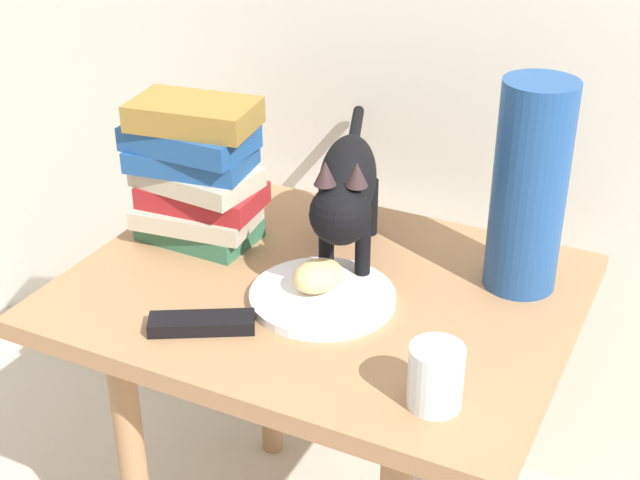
{
  "coord_description": "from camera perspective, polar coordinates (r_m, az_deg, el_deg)",
  "views": [
    {
      "loc": [
        0.53,
        -1.07,
        1.3
      ],
      "look_at": [
        0.0,
        0.0,
        0.66
      ],
      "focal_mm": 50.73,
      "sensor_mm": 36.0,
      "label": 1
    }
  ],
  "objects": [
    {
      "name": "green_vase",
      "position": [
        1.36,
        13.07,
        3.22
      ],
      "size": [
        0.11,
        0.11,
        0.33
      ],
      "primitive_type": "cylinder",
      "color": "navy",
      "rests_on": "side_table"
    },
    {
      "name": "tv_remote",
      "position": [
        1.3,
        -7.47,
        -5.23
      ],
      "size": [
        0.15,
        0.11,
        0.02
      ],
      "primitive_type": "cube",
      "rotation": [
        0.0,
        0.0,
        0.51
      ],
      "color": "black",
      "rests_on": "side_table"
    },
    {
      "name": "plate",
      "position": [
        1.35,
        0.15,
        -3.6
      ],
      "size": [
        0.22,
        0.22,
        0.01
      ],
      "primitive_type": "cylinder",
      "color": "white",
      "rests_on": "side_table"
    },
    {
      "name": "cat",
      "position": [
        1.39,
        1.68,
        3.33
      ],
      "size": [
        0.21,
        0.45,
        0.23
      ],
      "color": "black",
      "rests_on": "side_table"
    },
    {
      "name": "candle_jar",
      "position": [
        1.14,
        7.3,
        -8.72
      ],
      "size": [
        0.07,
        0.07,
        0.08
      ],
      "color": "silver",
      "rests_on": "side_table"
    },
    {
      "name": "side_table",
      "position": [
        1.44,
        0.0,
        -5.8
      ],
      "size": [
        0.76,
        0.59,
        0.58
      ],
      "color": "#9E724C",
      "rests_on": "ground"
    },
    {
      "name": "book_stack",
      "position": [
        1.48,
        -7.86,
        4.28
      ],
      "size": [
        0.22,
        0.15,
        0.25
      ],
      "color": "#336B4C",
      "rests_on": "side_table"
    },
    {
      "name": "bread_roll",
      "position": [
        1.34,
        -0.13,
        -2.28
      ],
      "size": [
        0.09,
        0.1,
        0.05
      ],
      "primitive_type": "ellipsoid",
      "rotation": [
        0.0,
        0.0,
        1.04
      ],
      "color": "#E0BC7A",
      "rests_on": "plate"
    }
  ]
}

